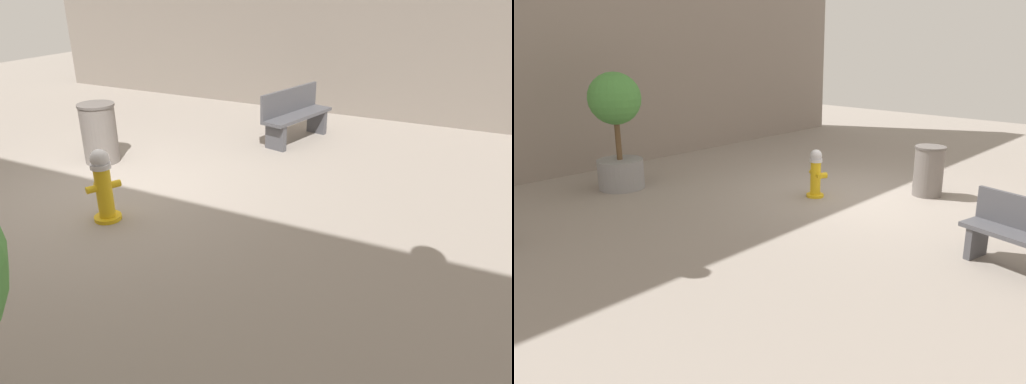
# 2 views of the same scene
# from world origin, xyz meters

# --- Properties ---
(ground_plane) EXTENTS (23.40, 23.40, 0.00)m
(ground_plane) POSITION_xyz_m (0.00, 0.00, 0.00)
(ground_plane) COLOR gray
(fire_hydrant) EXTENTS (0.41, 0.40, 0.92)m
(fire_hydrant) POSITION_xyz_m (0.57, 0.65, 0.46)
(fire_hydrant) COLOR gold
(fire_hydrant) RESTS_ON ground_plane
(bench_near) EXTENTS (1.70, 0.80, 0.95)m
(bench_near) POSITION_xyz_m (-3.44, 1.51, 0.49)
(bench_near) COLOR #4C4C51
(bench_near) RESTS_ON ground_plane
(trash_bin) EXTENTS (0.58, 0.58, 0.96)m
(trash_bin) POSITION_xyz_m (-0.96, -0.88, 0.48)
(trash_bin) COLOR slate
(trash_bin) RESTS_ON ground_plane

